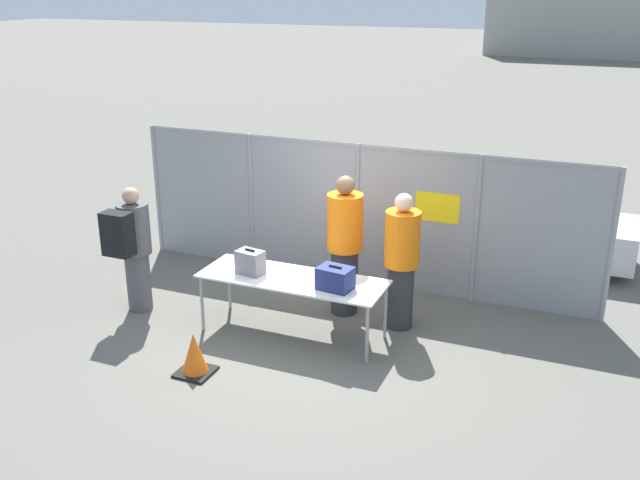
# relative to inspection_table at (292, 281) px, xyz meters

# --- Properties ---
(ground_plane) EXTENTS (120.00, 120.00, 0.00)m
(ground_plane) POSITION_rel_inspection_table_xyz_m (0.16, 0.06, -0.70)
(ground_plane) COLOR #605E56
(fence_section) EXTENTS (6.79, 0.07, 2.04)m
(fence_section) POSITION_rel_inspection_table_xyz_m (0.17, 1.84, 0.37)
(fence_section) COLOR gray
(fence_section) RESTS_ON ground_plane
(inspection_table) EXTENTS (2.29, 0.80, 0.75)m
(inspection_table) POSITION_rel_inspection_table_xyz_m (0.00, 0.00, 0.00)
(inspection_table) COLOR silver
(inspection_table) RESTS_ON ground_plane
(suitcase_grey) EXTENTS (0.36, 0.27, 0.32)m
(suitcase_grey) POSITION_rel_inspection_table_xyz_m (-0.53, -0.07, 0.20)
(suitcase_grey) COLOR slate
(suitcase_grey) RESTS_ON inspection_table
(suitcase_navy) EXTENTS (0.43, 0.33, 0.29)m
(suitcase_navy) POSITION_rel_inspection_table_xyz_m (0.60, -0.11, 0.18)
(suitcase_navy) COLOR navy
(suitcase_navy) RESTS_ON inspection_table
(traveler_hooded) EXTENTS (0.42, 0.64, 1.68)m
(traveler_hooded) POSITION_rel_inspection_table_xyz_m (-2.18, -0.20, 0.22)
(traveler_hooded) COLOR #4C4C51
(traveler_hooded) RESTS_ON ground_plane
(security_worker_near) EXTENTS (0.46, 0.46, 1.86)m
(security_worker_near) POSITION_rel_inspection_table_xyz_m (0.36, 0.82, 0.26)
(security_worker_near) COLOR #2D2D33
(security_worker_near) RESTS_ON ground_plane
(security_worker_far) EXTENTS (0.43, 0.43, 1.75)m
(security_worker_far) POSITION_rel_inspection_table_xyz_m (1.16, 0.70, 0.20)
(security_worker_far) COLOR #2D2D33
(security_worker_far) RESTS_ON ground_plane
(utility_trailer) EXTENTS (4.08, 2.03, 0.73)m
(utility_trailer) POSITION_rel_inspection_table_xyz_m (2.28, 3.70, -0.28)
(utility_trailer) COLOR #B2B2B7
(utility_trailer) RESTS_ON ground_plane
(traffic_cone) EXTENTS (0.39, 0.39, 0.49)m
(traffic_cone) POSITION_rel_inspection_table_xyz_m (-0.61, -1.29, -0.48)
(traffic_cone) COLOR black
(traffic_cone) RESTS_ON ground_plane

